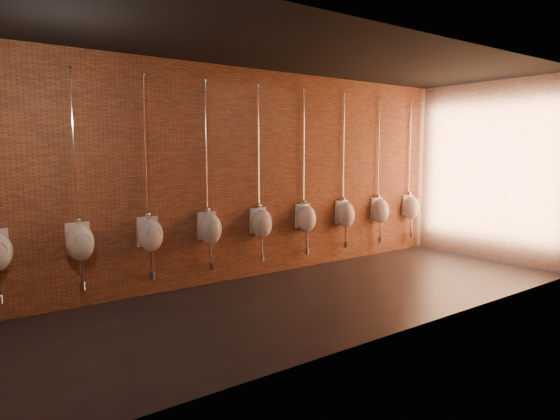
{
  "coord_description": "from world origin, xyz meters",
  "views": [
    {
      "loc": [
        -4.21,
        -4.91,
        1.97
      ],
      "look_at": [
        0.15,
        0.9,
        1.1
      ],
      "focal_mm": 32.0,
      "sensor_mm": 36.0,
      "label": 1
    }
  ],
  "objects_px": {
    "urinal_6": "(346,214)",
    "urinal_7": "(380,210)",
    "urinal_8": "(411,207)",
    "urinal_2": "(150,234)",
    "urinal_4": "(262,222)",
    "urinal_5": "(306,218)",
    "urinal_3": "(210,228)",
    "urinal_1": "(80,241)"
  },
  "relations": [
    {
      "from": "urinal_2",
      "to": "urinal_4",
      "type": "height_order",
      "value": "same"
    },
    {
      "from": "urinal_3",
      "to": "urinal_6",
      "type": "distance_m",
      "value": 2.72
    },
    {
      "from": "urinal_1",
      "to": "urinal_6",
      "type": "height_order",
      "value": "same"
    },
    {
      "from": "urinal_7",
      "to": "urinal_8",
      "type": "bearing_deg",
      "value": 0.0
    },
    {
      "from": "urinal_2",
      "to": "urinal_6",
      "type": "distance_m",
      "value": 3.62
    },
    {
      "from": "urinal_1",
      "to": "urinal_3",
      "type": "relative_size",
      "value": 1.0
    },
    {
      "from": "urinal_5",
      "to": "urinal_6",
      "type": "height_order",
      "value": "same"
    },
    {
      "from": "urinal_7",
      "to": "urinal_6",
      "type": "bearing_deg",
      "value": 180.0
    },
    {
      "from": "urinal_2",
      "to": "urinal_3",
      "type": "relative_size",
      "value": 1.0
    },
    {
      "from": "urinal_3",
      "to": "urinal_6",
      "type": "bearing_deg",
      "value": 0.0
    },
    {
      "from": "urinal_6",
      "to": "urinal_8",
      "type": "xyz_separation_m",
      "value": [
        1.81,
        0.0,
        0.0
      ]
    },
    {
      "from": "urinal_2",
      "to": "urinal_8",
      "type": "relative_size",
      "value": 1.0
    },
    {
      "from": "urinal_6",
      "to": "urinal_7",
      "type": "distance_m",
      "value": 0.91
    },
    {
      "from": "urinal_2",
      "to": "urinal_6",
      "type": "bearing_deg",
      "value": 0.0
    },
    {
      "from": "urinal_5",
      "to": "urinal_6",
      "type": "relative_size",
      "value": 1.0
    },
    {
      "from": "urinal_1",
      "to": "urinal_5",
      "type": "xyz_separation_m",
      "value": [
        3.62,
        0.0,
        0.0
      ]
    },
    {
      "from": "urinal_1",
      "to": "urinal_4",
      "type": "xyz_separation_m",
      "value": [
        2.72,
        0.0,
        0.0
      ]
    },
    {
      "from": "urinal_3",
      "to": "urinal_4",
      "type": "distance_m",
      "value": 0.91
    },
    {
      "from": "urinal_1",
      "to": "urinal_7",
      "type": "relative_size",
      "value": 1.0
    },
    {
      "from": "urinal_6",
      "to": "urinal_7",
      "type": "xyz_separation_m",
      "value": [
        0.91,
        0.0,
        0.0
      ]
    },
    {
      "from": "urinal_6",
      "to": "urinal_2",
      "type": "bearing_deg",
      "value": 180.0
    },
    {
      "from": "urinal_5",
      "to": "urinal_6",
      "type": "bearing_deg",
      "value": 0.0
    },
    {
      "from": "urinal_5",
      "to": "urinal_8",
      "type": "bearing_deg",
      "value": 0.0
    },
    {
      "from": "urinal_3",
      "to": "urinal_5",
      "type": "height_order",
      "value": "same"
    },
    {
      "from": "urinal_5",
      "to": "urinal_2",
      "type": "bearing_deg",
      "value": 180.0
    },
    {
      "from": "urinal_3",
      "to": "urinal_4",
      "type": "bearing_deg",
      "value": 0.0
    },
    {
      "from": "urinal_4",
      "to": "urinal_8",
      "type": "xyz_separation_m",
      "value": [
        3.62,
        0.0,
        0.0
      ]
    },
    {
      "from": "urinal_6",
      "to": "urinal_3",
      "type": "bearing_deg",
      "value": 180.0
    },
    {
      "from": "urinal_1",
      "to": "urinal_7",
      "type": "xyz_separation_m",
      "value": [
        5.43,
        0.0,
        0.0
      ]
    },
    {
      "from": "urinal_2",
      "to": "urinal_5",
      "type": "xyz_separation_m",
      "value": [
        2.72,
        0.0,
        0.0
      ]
    },
    {
      "from": "urinal_6",
      "to": "urinal_7",
      "type": "bearing_deg",
      "value": 0.0
    },
    {
      "from": "urinal_2",
      "to": "urinal_8",
      "type": "height_order",
      "value": "same"
    },
    {
      "from": "urinal_6",
      "to": "urinal_8",
      "type": "bearing_deg",
      "value": 0.0
    },
    {
      "from": "urinal_1",
      "to": "urinal_3",
      "type": "distance_m",
      "value": 1.81
    },
    {
      "from": "urinal_4",
      "to": "urinal_7",
      "type": "bearing_deg",
      "value": 0.0
    },
    {
      "from": "urinal_5",
      "to": "urinal_7",
      "type": "xyz_separation_m",
      "value": [
        1.81,
        0.0,
        0.0
      ]
    },
    {
      "from": "urinal_2",
      "to": "urinal_4",
      "type": "bearing_deg",
      "value": 0.0
    },
    {
      "from": "urinal_4",
      "to": "urinal_7",
      "type": "distance_m",
      "value": 2.72
    },
    {
      "from": "urinal_8",
      "to": "urinal_2",
      "type": "bearing_deg",
      "value": 180.0
    },
    {
      "from": "urinal_4",
      "to": "urinal_6",
      "type": "height_order",
      "value": "same"
    },
    {
      "from": "urinal_6",
      "to": "urinal_7",
      "type": "relative_size",
      "value": 1.0
    },
    {
      "from": "urinal_6",
      "to": "urinal_1",
      "type": "bearing_deg",
      "value": 180.0
    }
  ]
}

